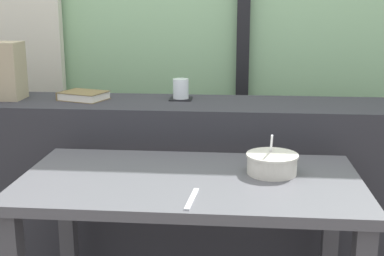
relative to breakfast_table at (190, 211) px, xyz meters
The scene contains 9 objects.
curtain_left_panel 1.74m from the breakfast_table, 133.21° to the left, with size 0.56×0.06×2.50m, color beige.
window_divider_post 1.41m from the breakfast_table, 81.57° to the left, with size 0.07×0.05×2.60m, color black.
dark_console_ledge 0.62m from the breakfast_table, 96.26° to the left, with size 2.80×0.40×0.88m, color #2D2D33.
breakfast_table is the anchor object (origin of this frame).
coaster_square 0.71m from the breakfast_table, 98.94° to the left, with size 0.10×0.10×0.01m, color black.
juice_glass 0.73m from the breakfast_table, 98.94° to the left, with size 0.07×0.07×0.09m.
closed_book 0.87m from the breakfast_table, 131.98° to the left, with size 0.24×0.21×0.04m.
soup_bowl 0.33m from the breakfast_table, 13.49° to the left, with size 0.18×0.18×0.15m.
fork_utensil 0.24m from the breakfast_table, 83.10° to the right, with size 0.02×0.17×0.01m, color silver.
Camera 1 is at (0.22, -1.71, 1.32)m, focal length 48.43 mm.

